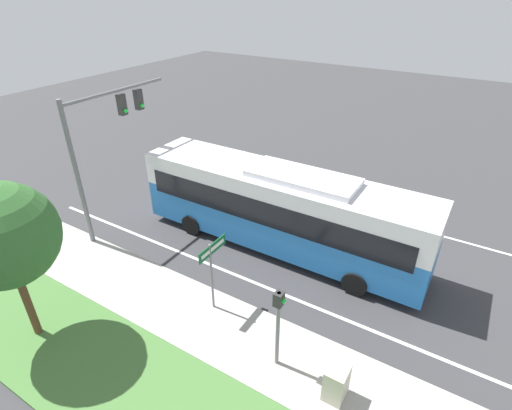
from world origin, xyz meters
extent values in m
plane|color=#38383A|center=(0.00, 0.00, 0.00)|extent=(80.00, 80.00, 0.00)
cube|color=#ADA89E|center=(-6.20, 0.00, 0.06)|extent=(2.80, 80.00, 0.12)
cube|color=silver|center=(-3.60, 0.00, 0.00)|extent=(0.14, 30.00, 0.01)
cube|color=silver|center=(3.60, 0.00, 0.00)|extent=(0.14, 30.00, 0.01)
cube|color=#236BB7|center=(-0.96, 4.20, 1.22)|extent=(2.57, 12.40, 1.70)
cube|color=silver|center=(-0.96, 4.20, 2.76)|extent=(2.57, 12.40, 1.39)
cube|color=black|center=(-0.96, 4.20, 2.28)|extent=(2.61, 11.41, 1.05)
cube|color=silver|center=(-0.96, 3.27, 3.58)|extent=(1.80, 4.34, 0.24)
cylinder|color=black|center=(-2.19, 8.04, 0.48)|extent=(0.28, 0.97, 0.97)
cylinder|color=black|center=(0.27, 8.04, 0.48)|extent=(0.28, 0.97, 0.97)
cylinder|color=black|center=(-2.19, 0.36, 0.48)|extent=(0.28, 0.97, 0.97)
cylinder|color=black|center=(0.27, 0.36, 0.48)|extent=(0.28, 0.97, 0.97)
cylinder|color=slate|center=(-5.05, 11.37, 3.19)|extent=(0.20, 0.20, 6.39)
cylinder|color=slate|center=(-2.40, 11.37, 6.14)|extent=(5.30, 0.14, 0.14)
cube|color=#2D2D2D|center=(-2.22, 11.37, 5.52)|extent=(0.32, 0.28, 0.90)
sphere|color=#1ED838|center=(-2.22, 11.19, 5.27)|extent=(0.18, 0.18, 0.18)
cube|color=#2D2D2D|center=(-1.25, 11.37, 5.52)|extent=(0.32, 0.28, 0.90)
sphere|color=#1ED838|center=(-1.25, 11.19, 5.27)|extent=(0.18, 0.18, 0.18)
cylinder|color=slate|center=(-6.46, 1.28, 1.45)|extent=(0.12, 0.12, 2.89)
cube|color=#2D2D2D|center=(-6.46, 1.28, 2.67)|extent=(0.28, 0.24, 0.44)
sphere|color=#1ED838|center=(-6.46, 1.13, 2.67)|extent=(0.14, 0.14, 0.14)
cylinder|color=slate|center=(-5.55, 4.33, 1.40)|extent=(0.08, 0.08, 2.80)
cube|color=#145B2D|center=(-5.41, 4.33, 2.55)|extent=(1.41, 0.03, 0.39)
cube|color=white|center=(-5.41, 4.31, 2.55)|extent=(1.20, 0.01, 0.14)
cube|color=#B7B29E|center=(-6.58, -0.63, 0.66)|extent=(0.69, 0.57, 1.09)
cylinder|color=brown|center=(-9.49, 8.58, 1.54)|extent=(0.24, 0.24, 2.88)
sphere|color=#33662D|center=(-9.49, 8.58, 3.92)|extent=(3.13, 3.13, 3.13)
camera|label=1|loc=(-13.72, -2.43, 10.27)|focal=28.00mm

